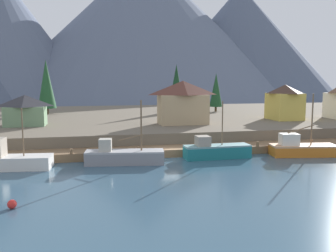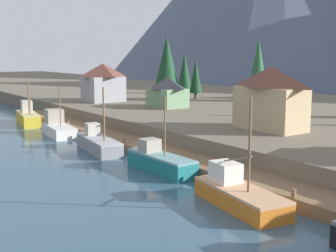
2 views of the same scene
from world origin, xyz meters
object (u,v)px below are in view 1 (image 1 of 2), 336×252
at_px(fishing_boat_orange, 302,148).
at_px(house_yellow, 285,102).
at_px(fishing_boat_grey, 123,156).
at_px(house_green, 25,110).
at_px(conifer_back_right, 46,84).
at_px(fishing_boat_teal, 216,150).
at_px(channel_buoy, 12,204).
at_px(fishing_boat_white, 9,159).
at_px(house_tan, 183,102).
at_px(conifer_back_left, 176,85).
at_px(conifer_mid_right, 216,90).

relative_size(fishing_boat_orange, house_yellow, 1.36).
xyz_separation_m(fishing_boat_grey, house_green, (-13.75, 19.23, 4.09)).
distance_m(house_green, conifer_back_right, 19.80).
height_order(fishing_boat_teal, channel_buoy, fishing_boat_teal).
height_order(house_yellow, conifer_back_right, conifer_back_right).
bearing_deg(fishing_boat_orange, fishing_boat_white, -171.14).
height_order(house_tan, conifer_back_left, conifer_back_left).
xyz_separation_m(house_green, conifer_back_right, (1.27, 19.38, 3.86)).
bearing_deg(conifer_back_left, fishing_boat_teal, -95.93).
bearing_deg(house_tan, channel_buoy, -125.75).
relative_size(house_tan, conifer_mid_right, 0.94).
xyz_separation_m(house_yellow, conifer_back_left, (-15.73, 19.52, 2.85)).
bearing_deg(conifer_back_right, fishing_boat_grey, -72.08).
height_order(fishing_boat_white, conifer_back_left, conifer_back_left).
distance_m(fishing_boat_orange, conifer_back_left, 39.93).
xyz_separation_m(house_tan, conifer_mid_right, (13.29, 21.32, 1.32)).
bearing_deg(fishing_boat_orange, fishing_boat_teal, -174.98).
height_order(fishing_boat_grey, conifer_back_right, conifer_back_right).
bearing_deg(house_green, fishing_boat_white, -86.25).
height_order(house_tan, house_yellow, house_tan).
relative_size(house_green, house_yellow, 1.00).
xyz_separation_m(fishing_boat_orange, conifer_back_right, (-35.50, 38.83, 7.92)).
xyz_separation_m(fishing_boat_grey, fishing_boat_orange, (23.01, -0.22, 0.02)).
height_order(fishing_boat_white, fishing_boat_grey, fishing_boat_grey).
relative_size(fishing_boat_teal, house_green, 1.30).
bearing_deg(conifer_mid_right, house_yellow, -70.09).
bearing_deg(house_green, fishing_boat_teal, -36.25).
height_order(house_green, house_yellow, house_yellow).
height_order(house_green, house_tan, house_tan).
distance_m(fishing_boat_white, conifer_mid_right, 52.83).
distance_m(house_green, house_yellow, 45.00).
bearing_deg(fishing_boat_orange, house_green, 161.43).
bearing_deg(conifer_back_right, conifer_back_left, -0.76).
height_order(fishing_boat_white, house_yellow, house_yellow).
height_order(fishing_boat_teal, house_green, house_green).
bearing_deg(fishing_boat_grey, house_green, 133.40).
relative_size(house_green, channel_buoy, 9.17).
bearing_deg(conifer_back_right, channel_buoy, -86.93).
relative_size(house_green, conifer_back_left, 0.60).
distance_m(fishing_boat_white, house_green, 19.59).
xyz_separation_m(house_tan, conifer_back_left, (4.25, 22.37, 2.48)).
xyz_separation_m(fishing_boat_teal, house_yellow, (19.63, 18.09, 4.78)).
relative_size(house_yellow, channel_buoy, 9.14).
xyz_separation_m(conifer_back_right, channel_buoy, (2.78, -51.86, -8.51)).
xyz_separation_m(fishing_boat_white, conifer_back_right, (0.01, 38.55, 7.72)).
bearing_deg(house_green, fishing_boat_orange, -27.88).
bearing_deg(channel_buoy, fishing_boat_orange, 21.71).
xyz_separation_m(house_green, house_yellow, (44.99, -0.51, 0.75)).
bearing_deg(conifer_back_left, fishing_boat_orange, -78.96).
height_order(fishing_boat_teal, conifer_back_left, conifer_back_left).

